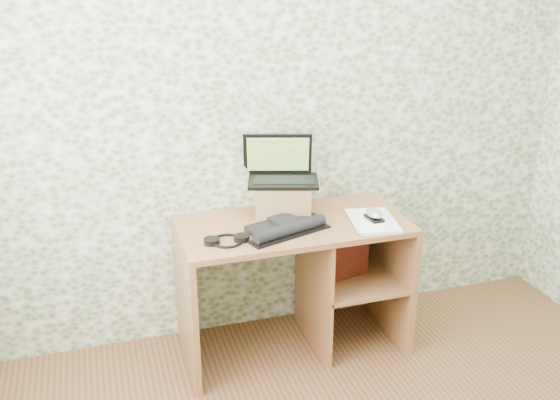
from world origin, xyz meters
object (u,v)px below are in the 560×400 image
object	(u,v)px
laptop	(281,170)
notepad	(373,221)
keyboard	(287,227)
desk	(305,264)
riser	(283,198)

from	to	relation	value
laptop	notepad	world-z (taller)	laptop
keyboard	notepad	distance (m)	0.47
desk	laptop	world-z (taller)	laptop
desk	notepad	bearing A→B (deg)	-24.26
keyboard	notepad	bearing A→B (deg)	-22.23
desk	laptop	distance (m)	0.53
riser	desk	bearing A→B (deg)	-52.72
desk	keyboard	size ratio (longest dim) A/B	2.62
keyboard	notepad	world-z (taller)	keyboard
keyboard	laptop	bearing A→B (deg)	60.16
desk	laptop	xyz separation A→B (m)	(-0.09, 0.16, 0.50)
laptop	desk	bearing A→B (deg)	-43.44
laptop	keyboard	xyz separation A→B (m)	(-0.05, -0.27, -0.21)
laptop	notepad	distance (m)	0.56
desk	riser	bearing A→B (deg)	127.28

